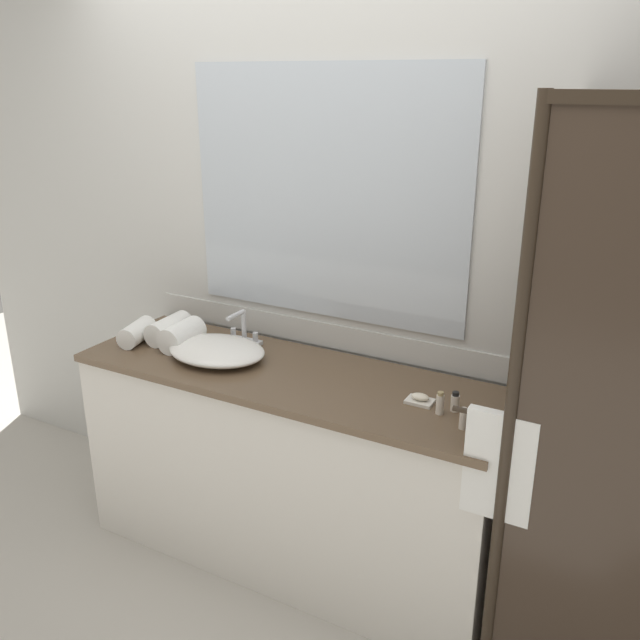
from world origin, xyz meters
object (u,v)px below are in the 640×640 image
object	(u,v)px
soap_dish	(420,399)
amenity_bottle_conditioner	(440,403)
rolled_towel_middle	(169,329)
faucet	(243,332)
rolled_towel_near_edge	(137,332)
sink_basin	(217,350)
amenity_bottle_body_wash	(455,402)
amenity_bottle_shampoo	(463,419)
rolled_towel_far_edge	(182,335)

from	to	relation	value
soap_dish	amenity_bottle_conditioner	bearing A→B (deg)	-26.78
amenity_bottle_conditioner	rolled_towel_middle	size ratio (longest dim) A/B	0.38
faucet	rolled_towel_near_edge	size ratio (longest dim) A/B	0.86
sink_basin	soap_dish	xyz separation A→B (m)	(0.90, 0.02, -0.02)
rolled_towel_near_edge	faucet	bearing A→B (deg)	27.28
amenity_bottle_conditioner	rolled_towel_near_edge	xyz separation A→B (m)	(-1.42, 0.00, 0.01)
amenity_bottle_body_wash	rolled_towel_middle	distance (m)	1.35
amenity_bottle_conditioner	rolled_towel_near_edge	world-z (taller)	rolled_towel_near_edge
amenity_bottle_shampoo	rolled_towel_middle	xyz separation A→B (m)	(-1.41, 0.15, 0.02)
sink_basin	rolled_towel_near_edge	world-z (taller)	rolled_towel_near_edge
rolled_towel_middle	amenity_bottle_body_wash	bearing A→B (deg)	-1.98
rolled_towel_far_edge	rolled_towel_middle	bearing A→B (deg)	157.87
amenity_bottle_conditioner	amenity_bottle_body_wash	bearing A→B (deg)	46.36
amenity_bottle_body_wash	rolled_towel_far_edge	bearing A→B (deg)	179.91
amenity_bottle_shampoo	amenity_bottle_body_wash	world-z (taller)	amenity_bottle_shampoo
soap_dish	amenity_bottle_body_wash	size ratio (longest dim) A/B	1.34
sink_basin	amenity_bottle_body_wash	bearing A→B (deg)	0.98
sink_basin	faucet	size ratio (longest dim) A/B	2.55
faucet	amenity_bottle_conditioner	bearing A→B (deg)	-12.38
amenity_bottle_body_wash	amenity_bottle_conditioner	world-z (taller)	amenity_bottle_conditioner
soap_dish	amenity_bottle_conditioner	world-z (taller)	amenity_bottle_conditioner
rolled_towel_middle	amenity_bottle_shampoo	bearing A→B (deg)	-6.24
soap_dish	amenity_bottle_shampoo	size ratio (longest dim) A/B	1.29
rolled_towel_far_edge	amenity_bottle_body_wash	bearing A→B (deg)	-0.09
amenity_bottle_shampoo	rolled_towel_far_edge	world-z (taller)	rolled_towel_far_edge
soap_dish	rolled_towel_near_edge	xyz separation A→B (m)	(-1.33, -0.05, 0.03)
amenity_bottle_conditioner	rolled_towel_middle	bearing A→B (deg)	176.11
amenity_bottle_shampoo	amenity_bottle_body_wash	size ratio (longest dim) A/B	1.04
soap_dish	rolled_towel_near_edge	world-z (taller)	rolled_towel_near_edge
faucet	soap_dish	xyz separation A→B (m)	(0.90, -0.17, -0.04)
faucet	rolled_towel_middle	world-z (taller)	faucet
sink_basin	amenity_bottle_conditioner	world-z (taller)	amenity_bottle_conditioner
soap_dish	rolled_towel_near_edge	distance (m)	1.33
amenity_bottle_body_wash	amenity_bottle_conditioner	size ratio (longest dim) A/B	0.88
amenity_bottle_shampoo	rolled_towel_middle	bearing A→B (deg)	173.76
amenity_bottle_conditioner	rolled_towel_far_edge	xyz separation A→B (m)	(-1.20, 0.04, 0.02)
faucet	rolled_towel_far_edge	distance (m)	0.27
sink_basin	soap_dish	distance (m)	0.90
sink_basin	faucet	xyz separation A→B (m)	(-0.00, 0.19, 0.02)
rolled_towel_near_edge	rolled_towel_far_edge	xyz separation A→B (m)	(0.22, 0.04, 0.01)
sink_basin	soap_dish	bearing A→B (deg)	1.36
soap_dish	amenity_bottle_shampoo	world-z (taller)	amenity_bottle_shampoo
amenity_bottle_body_wash	faucet	bearing A→B (deg)	170.35
faucet	amenity_bottle_body_wash	bearing A→B (deg)	-9.65
amenity_bottle_shampoo	amenity_bottle_conditioner	xyz separation A→B (m)	(-0.10, 0.07, 0.00)
sink_basin	amenity_bottle_conditioner	xyz separation A→B (m)	(1.00, -0.02, 0.00)
amenity_bottle_conditioner	rolled_towel_near_edge	distance (m)	1.42
sink_basin	soap_dish	size ratio (longest dim) A/B	4.34
soap_dish	rolled_towel_far_edge	xyz separation A→B (m)	(-1.11, -0.00, 0.04)
sink_basin	rolled_towel_far_edge	size ratio (longest dim) A/B	2.10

